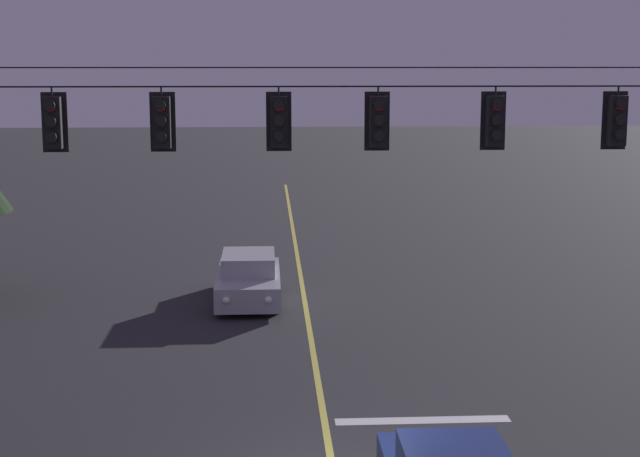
{
  "coord_description": "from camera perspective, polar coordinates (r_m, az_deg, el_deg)",
  "views": [
    {
      "loc": [
        -1.07,
        -14.31,
        6.82
      ],
      "look_at": [
        0.0,
        4.79,
        3.51
      ],
      "focal_mm": 53.89,
      "sensor_mm": 36.0,
      "label": 1
    }
  ],
  "objects": [
    {
      "name": "traffic_light_right_inner",
      "position": [
        18.24,
        3.46,
        6.37
      ],
      "size": [
        0.48,
        0.41,
        1.22
      ],
      "color": "black"
    },
    {
      "name": "traffic_light_rightmost",
      "position": [
        18.63,
        10.35,
        6.3
      ],
      "size": [
        0.48,
        0.41,
        1.22
      ],
      "color": "black"
    },
    {
      "name": "lane_centre_stripe",
      "position": [
        25.07,
        -0.64,
        -5.97
      ],
      "size": [
        0.14,
        60.0,
        0.01
      ],
      "primitive_type": "cube",
      "color": "#D1C64C",
      "rests_on": "ground"
    },
    {
      "name": "traffic_light_centre",
      "position": [
        18.12,
        -2.45,
        6.35
      ],
      "size": [
        0.48,
        0.41,
        1.22
      ],
      "color": "black"
    },
    {
      "name": "traffic_light_leftmost",
      "position": [
        18.54,
        -15.58,
        6.08
      ],
      "size": [
        0.48,
        0.41,
        1.22
      ],
      "color": "black"
    },
    {
      "name": "stop_bar_paint",
      "position": [
        19.02,
        6.11,
        -11.25
      ],
      "size": [
        3.4,
        0.36,
        0.01
      ],
      "primitive_type": "cube",
      "color": "silver",
      "rests_on": "ground"
    },
    {
      "name": "signal_span_assembly",
      "position": [
        18.35,
        0.17,
        1.1
      ],
      "size": [
        17.06,
        0.32,
        7.79
      ],
      "color": "#2D2116",
      "rests_on": "ground"
    },
    {
      "name": "traffic_light_left_inner",
      "position": [
        18.22,
        -9.37,
        6.25
      ],
      "size": [
        0.48,
        0.41,
        1.22
      ],
      "color": "black"
    },
    {
      "name": "car_oncoming_lead",
      "position": [
        27.88,
        -4.26,
        -3.01
      ],
      "size": [
        1.8,
        4.42,
        1.39
      ],
      "color": "#A5A5AD",
      "rests_on": "ground"
    },
    {
      "name": "traffic_light_far_right",
      "position": [
        19.32,
        17.24,
        6.14
      ],
      "size": [
        0.48,
        0.41,
        1.22
      ],
      "color": "black"
    }
  ]
}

